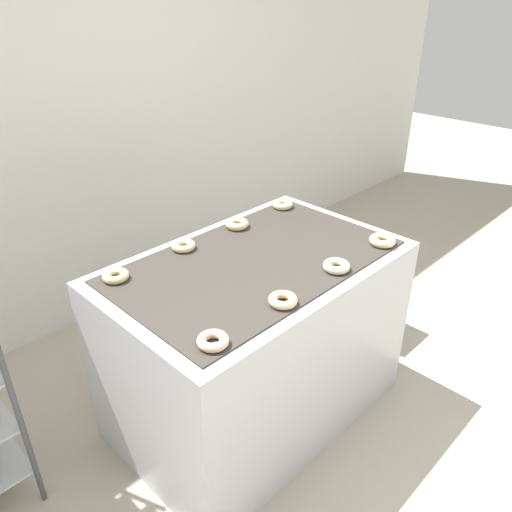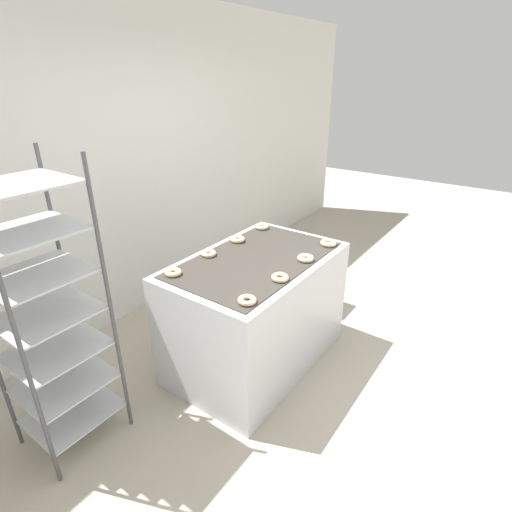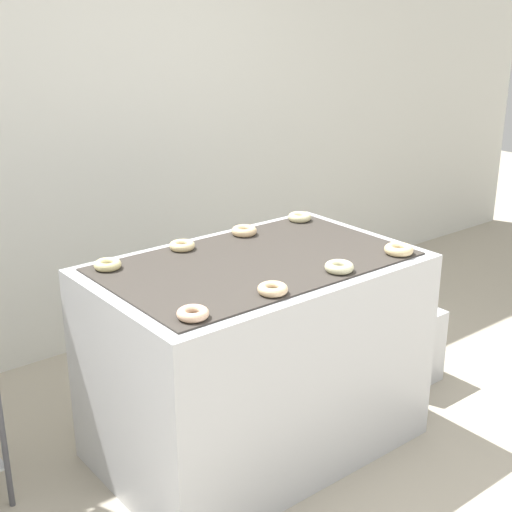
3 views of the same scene
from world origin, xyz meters
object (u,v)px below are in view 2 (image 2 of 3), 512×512
donut_near_midleft (280,277)px  glaze_bin (316,288)px  donut_far_midright (238,239)px  donut_far_right (262,227)px  baking_rack_cart (48,314)px  donut_far_left (173,272)px  donut_near_left (247,300)px  donut_near_midright (306,258)px  donut_near_right (328,243)px  fryer_machine (256,311)px  donut_far_midleft (209,253)px

donut_near_midleft → glaze_bin: bearing=14.9°
donut_far_midright → donut_far_right: (0.36, 0.01, -0.00)m
baking_rack_cart → donut_far_left: bearing=-15.0°
donut_near_left → donut_near_midright: (0.72, 0.01, 0.00)m
baking_rack_cart → donut_far_left: baking_rack_cart is taller
donut_near_midright → donut_far_right: same height
donut_near_midright → donut_far_left: bearing=139.5°
donut_near_right → donut_far_right: (-0.00, 0.64, -0.00)m
donut_near_right → donut_far_midright: bearing=119.7°
glaze_bin → donut_far_right: size_ratio=3.47×
donut_near_midleft → donut_near_right: (0.72, 0.00, 0.00)m
donut_near_midleft → donut_near_midright: donut_near_midright is taller
fryer_machine → donut_far_left: 0.78m
donut_near_right → glaze_bin: bearing=33.7°
donut_near_midright → donut_far_left: donut_near_midright is taller
fryer_machine → donut_far_midleft: bearing=117.5°
baking_rack_cart → donut_near_midright: (1.49, -0.82, 0.01)m
glaze_bin → donut_far_right: 0.93m
donut_near_midright → donut_near_midleft: bearing=-178.4°
baking_rack_cart → donut_near_midleft: 1.40m
baking_rack_cart → donut_near_left: 1.13m
donut_near_left → donut_near_right: donut_near_right is taller
donut_far_left → donut_far_midright: donut_far_midright is taller
glaze_bin → donut_far_midleft: (-1.18, 0.32, 0.73)m
donut_near_midright → donut_far_right: bearing=60.9°
baking_rack_cart → donut_near_midright: 1.70m
glaze_bin → donut_near_midright: bearing=-159.7°
donut_far_left → donut_near_midleft: bearing=-60.1°
donut_near_right → donut_far_right: size_ratio=1.09×
donut_far_left → donut_far_midleft: (0.37, 0.01, -0.00)m
baking_rack_cart → donut_near_midright: bearing=-28.9°
donut_near_midright → donut_far_midleft: (-0.35, 0.63, -0.00)m
fryer_machine → donut_far_midright: (0.18, 0.31, 0.48)m
glaze_bin → donut_far_left: bearing=168.7°
donut_far_midleft → donut_near_right: bearing=-42.2°
donut_near_right → donut_far_midleft: (-0.71, 0.64, -0.00)m
donut_near_midleft → donut_far_midleft: (0.01, 0.64, -0.00)m
donut_far_left → donut_near_right: bearing=-30.1°
donut_far_midleft → donut_near_midright: bearing=-61.1°
donut_far_midright → fryer_machine: bearing=-119.6°
donut_near_right → donut_far_midleft: bearing=137.8°
donut_near_midleft → donut_near_midright: 0.36m
donut_near_left → donut_far_right: size_ratio=0.98×
glaze_bin → donut_far_left: 1.74m
donut_near_right → donut_far_left: bearing=149.9°
donut_near_midright → donut_near_right: size_ratio=0.94×
donut_near_midleft → donut_near_midright: bearing=1.6°
glaze_bin → donut_far_right: donut_far_right is taller
donut_near_midleft → donut_near_right: donut_near_right is taller
donut_far_midright → donut_near_midright: bearing=-89.5°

